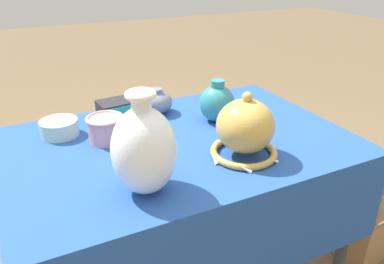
% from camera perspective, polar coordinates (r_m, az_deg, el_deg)
% --- Properties ---
extents(display_table, '(1.16, 0.78, 0.71)m').
position_cam_1_polar(display_table, '(1.32, -1.20, -4.42)').
color(display_table, '#38383D').
rests_on(display_table, ground_plane).
extents(vase_tall_bulbous, '(0.17, 0.17, 0.29)m').
position_cam_1_polar(vase_tall_bulbous, '(0.98, -7.33, -2.70)').
color(vase_tall_bulbous, white).
rests_on(vase_tall_bulbous, display_table).
extents(vase_dome_bell, '(0.23, 0.22, 0.22)m').
position_cam_1_polar(vase_dome_bell, '(1.18, 8.10, 0.32)').
color(vase_dome_bell, gold).
rests_on(vase_dome_bell, display_table).
extents(mosaic_tile_box, '(0.15, 0.12, 0.07)m').
position_cam_1_polar(mosaic_tile_box, '(1.49, -11.32, 3.33)').
color(mosaic_tile_box, '#232328').
rests_on(mosaic_tile_box, display_table).
extents(jar_round_slate, '(0.13, 0.13, 0.10)m').
position_cam_1_polar(jar_round_slate, '(1.52, -5.41, 4.58)').
color(jar_round_slate, slate).
rests_on(jar_round_slate, display_table).
extents(pot_squat_celadon, '(0.13, 0.13, 0.06)m').
position_cam_1_polar(pot_squat_celadon, '(1.40, -19.55, 0.60)').
color(pot_squat_celadon, '#A8CCB7').
rests_on(pot_squat_celadon, display_table).
extents(cup_wide_rose, '(0.13, 0.13, 0.09)m').
position_cam_1_polar(cup_wide_rose, '(1.31, -13.00, 0.63)').
color(cup_wide_rose, '#D19399').
rests_on(cup_wide_rose, display_table).
extents(jar_round_teal, '(0.14, 0.14, 0.16)m').
position_cam_1_polar(jar_round_teal, '(1.43, 3.85, 4.46)').
color(jar_round_teal, teal).
rests_on(jar_round_teal, display_table).
extents(wooden_crate, '(0.42, 0.30, 0.27)m').
position_cam_1_polar(wooden_crate, '(2.03, 25.37, -11.99)').
color(wooden_crate, '#A37A4C').
rests_on(wooden_crate, ground_plane).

